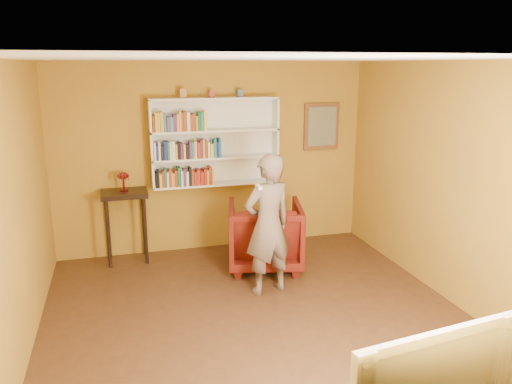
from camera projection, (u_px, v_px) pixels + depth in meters
room_shell at (263, 235)px, 4.95m from camera, size 5.30×5.80×2.88m
bookshelf at (214, 142)px, 7.05m from camera, size 1.80×0.29×1.23m
books_row_lower at (185, 177)px, 6.95m from camera, size 0.81×0.19×0.26m
books_row_middle at (188, 150)px, 6.87m from camera, size 0.92×0.19×0.26m
books_row_upper at (180, 122)px, 6.74m from camera, size 0.72×0.19×0.27m
ornament_left at (183, 93)px, 6.71m from camera, size 0.09×0.09×0.13m
ornament_centre at (212, 94)px, 6.82m from camera, size 0.07×0.07×0.10m
ornament_right at (240, 93)px, 6.92m from camera, size 0.08×0.08×0.11m
framed_painting at (322, 126)px, 7.49m from camera, size 0.55×0.05×0.70m
console_table at (125, 204)px, 6.75m from camera, size 0.61×0.47×1.00m
ruby_lustre at (123, 178)px, 6.66m from camera, size 0.16×0.16×0.26m
armchair at (265, 235)px, 6.65m from camera, size 1.15×1.17×0.89m
person at (268, 225)px, 5.81m from camera, size 0.69×0.54×1.68m
game_remote at (259, 187)px, 5.32m from camera, size 0.04×0.15×0.04m
television at (423, 372)px, 2.97m from camera, size 1.17×0.30×0.67m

